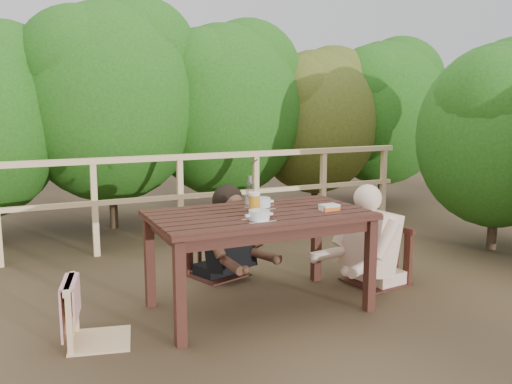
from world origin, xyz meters
name	(u,v)px	position (x,y,z in m)	size (l,w,h in m)	color
ground	(259,308)	(0.00, 0.00, 0.00)	(60.00, 60.00, 0.00)	#503C26
table	(259,262)	(0.00, 0.00, 0.37)	(1.61, 0.90, 0.74)	#341811
chair_left	(98,282)	(-1.21, -0.09, 0.41)	(0.41, 0.41, 0.82)	#E5BB85
chair_far	(217,227)	(0.00, 0.88, 0.46)	(0.45, 0.45, 0.91)	#341811
chair_right	(377,230)	(1.19, 0.12, 0.47)	(0.47, 0.47, 0.94)	#341811
woman	(216,205)	(0.00, 0.90, 0.65)	(0.52, 0.64, 1.30)	black
diner_right	(381,201)	(1.22, 0.12, 0.73)	(0.58, 0.72, 1.45)	beige
railing	(180,201)	(0.00, 2.00, 0.51)	(5.60, 0.10, 1.01)	#E5BB85
hedge_row	(180,74)	(0.40, 3.20, 1.90)	(6.60, 1.60, 3.80)	#1E4D13
soup_near	(259,216)	(-0.11, -0.25, 0.78)	(0.25, 0.25, 0.08)	white
soup_far	(261,203)	(0.10, 0.17, 0.79)	(0.26, 0.26, 0.09)	white
bread_roll	(263,214)	(-0.05, -0.18, 0.78)	(0.12, 0.09, 0.07)	#9A5F34
beer_glass	(254,203)	(-0.04, 0.00, 0.82)	(0.09, 0.09, 0.16)	gold
bottle	(250,193)	(-0.02, 0.12, 0.88)	(0.07, 0.07, 0.27)	white
butter_tub	(329,208)	(0.51, -0.17, 0.77)	(0.14, 0.10, 0.06)	white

